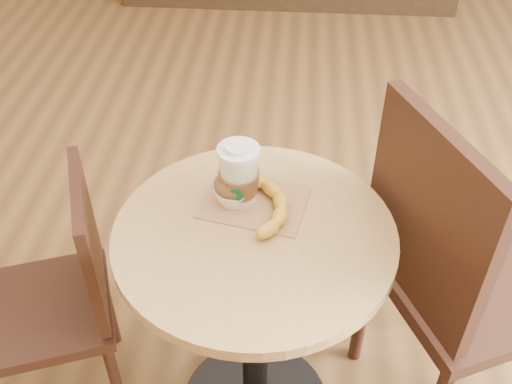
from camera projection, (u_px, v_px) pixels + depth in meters
cafe_table at (255, 300)px, 1.49m from camera, size 0.64×0.64×0.75m
chair_left at (63, 295)px, 1.60m from camera, size 0.45×0.45×0.79m
chair_right at (455, 273)px, 1.50m from camera, size 0.59×0.59×1.02m
kraft_bag at (254, 202)px, 1.41m from camera, size 0.27×0.23×0.00m
coffee_cup at (239, 177)px, 1.37m from camera, size 0.10×0.10×0.16m
muffin at (233, 189)px, 1.38m from camera, size 0.09×0.09×0.08m
banana at (256, 203)px, 1.37m from camera, size 0.26×0.29×0.03m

